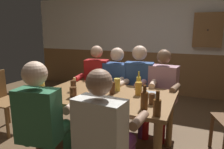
# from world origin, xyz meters

# --- Properties ---
(ground_plane) EXTENTS (7.86, 7.86, 0.00)m
(ground_plane) POSITION_xyz_m (0.00, 0.00, 0.00)
(ground_plane) COLOR brown
(back_wall_upper) EXTENTS (6.55, 0.12, 1.33)m
(back_wall_upper) POSITION_xyz_m (0.00, 2.58, 1.63)
(back_wall_upper) COLOR silver
(back_wall_wainscot) EXTENTS (6.55, 0.12, 0.97)m
(back_wall_wainscot) POSITION_xyz_m (0.00, 2.58, 0.48)
(back_wall_wainscot) COLOR brown
(back_wall_wainscot) RESTS_ON ground_plane
(dining_table) EXTENTS (1.56, 0.98, 0.73)m
(dining_table) POSITION_xyz_m (0.00, -0.18, 0.63)
(dining_table) COLOR brown
(dining_table) RESTS_ON ground_plane
(person_0) EXTENTS (0.55, 0.56, 1.24)m
(person_0) POSITION_xyz_m (-0.51, 0.53, 0.67)
(person_0) COLOR #AD1919
(person_0) RESTS_ON ground_plane
(person_1) EXTENTS (0.57, 0.56, 1.22)m
(person_1) POSITION_xyz_m (-0.18, 0.53, 0.67)
(person_1) COLOR #2D4C84
(person_1) RESTS_ON ground_plane
(person_2) EXTENTS (0.58, 0.54, 1.26)m
(person_2) POSITION_xyz_m (0.18, 0.54, 0.69)
(person_2) COLOR #2D4C84
(person_2) RESTS_ON ground_plane
(person_3) EXTENTS (0.58, 0.56, 1.21)m
(person_3) POSITION_xyz_m (0.52, 0.53, 0.67)
(person_3) COLOR #B78493
(person_3) RESTS_ON ground_plane
(person_4) EXTENTS (0.57, 0.56, 1.21)m
(person_4) POSITION_xyz_m (-0.32, -0.90, 0.67)
(person_4) COLOR #33724C
(person_4) RESTS_ON ground_plane
(person_5) EXTENTS (0.57, 0.54, 1.19)m
(person_5) POSITION_xyz_m (0.32, -0.90, 0.66)
(person_5) COLOR silver
(person_5) RESTS_ON ground_plane
(chair_empty_near_left) EXTENTS (0.46, 0.46, 0.88)m
(chair_empty_near_left) POSITION_xyz_m (-1.65, -0.28, 0.48)
(chair_empty_near_left) COLOR brown
(chair_empty_near_left) RESTS_ON ground_plane
(table_candle) EXTENTS (0.04, 0.04, 0.08)m
(table_candle) POSITION_xyz_m (-0.63, 0.11, 0.77)
(table_candle) COLOR #F9E08C
(table_candle) RESTS_ON dining_table
(condiment_caddy) EXTENTS (0.14, 0.10, 0.05)m
(condiment_caddy) POSITION_xyz_m (0.51, -0.07, 0.76)
(condiment_caddy) COLOR #B2B7BC
(condiment_caddy) RESTS_ON dining_table
(plate_0) EXTENTS (0.25, 0.25, 0.01)m
(plate_0) POSITION_xyz_m (-0.29, 0.09, 0.74)
(plate_0) COLOR white
(plate_0) RESTS_ON dining_table
(bottle_0) EXTENTS (0.06, 0.06, 0.22)m
(bottle_0) POSITION_xyz_m (0.28, 0.24, 0.81)
(bottle_0) COLOR gold
(bottle_0) RESTS_ON dining_table
(bottle_1) EXTENTS (0.05, 0.05, 0.29)m
(bottle_1) POSITION_xyz_m (0.02, -0.45, 0.84)
(bottle_1) COLOR red
(bottle_1) RESTS_ON dining_table
(bottle_2) EXTENTS (0.07, 0.07, 0.23)m
(bottle_2) POSITION_xyz_m (0.68, -0.59, 0.82)
(bottle_2) COLOR #593314
(bottle_2) RESTS_ON dining_table
(bottle_3) EXTENTS (0.07, 0.07, 0.24)m
(bottle_3) POSITION_xyz_m (0.54, -0.48, 0.82)
(bottle_3) COLOR #593314
(bottle_3) RESTS_ON dining_table
(pint_glass_0) EXTENTS (0.08, 0.08, 0.12)m
(pint_glass_0) POSITION_xyz_m (-0.29, -0.44, 0.79)
(pint_glass_0) COLOR #4C2D19
(pint_glass_0) RESTS_ON dining_table
(pint_glass_1) EXTENTS (0.07, 0.07, 0.13)m
(pint_glass_1) POSITION_xyz_m (-0.42, -0.23, 0.80)
(pint_glass_1) COLOR #4C2D19
(pint_glass_1) RESTS_ON dining_table
(pint_glass_2) EXTENTS (0.07, 0.07, 0.13)m
(pint_glass_2) POSITION_xyz_m (-0.70, -0.47, 0.80)
(pint_glass_2) COLOR #E5C64C
(pint_glass_2) RESTS_ON dining_table
(pint_glass_3) EXTENTS (0.08, 0.08, 0.16)m
(pint_glass_3) POSITION_xyz_m (0.07, -0.01, 0.81)
(pint_glass_3) COLOR #E5C64C
(pint_glass_3) RESTS_ON dining_table
(pint_glass_4) EXTENTS (0.06, 0.06, 0.11)m
(pint_glass_4) POSITION_xyz_m (0.58, -0.32, 0.79)
(pint_glass_4) COLOR #4C2D19
(pint_glass_4) RESTS_ON dining_table
(pint_glass_5) EXTENTS (0.08, 0.08, 0.15)m
(pint_glass_5) POSITION_xyz_m (0.36, -0.07, 0.81)
(pint_glass_5) COLOR gold
(pint_glass_5) RESTS_ON dining_table
(pint_glass_6) EXTENTS (0.07, 0.07, 0.14)m
(pint_glass_6) POSITION_xyz_m (0.07, -0.16, 0.80)
(pint_glass_6) COLOR #4C2D19
(pint_glass_6) RESTS_ON dining_table
(wall_dart_cabinet) EXTENTS (0.56, 0.15, 0.70)m
(wall_dart_cabinet) POSITION_xyz_m (1.09, 2.45, 1.48)
(wall_dart_cabinet) COLOR brown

